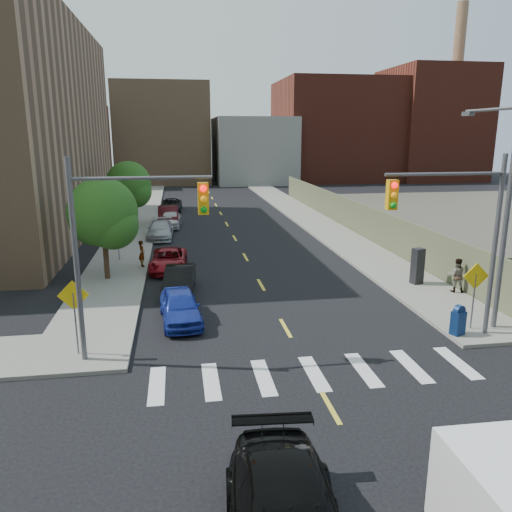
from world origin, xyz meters
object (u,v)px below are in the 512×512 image
object	(u,v)px
parked_car_blue	(180,307)
parked_car_black	(179,280)
parked_car_maroon	(168,216)
pedestrian_west	(142,253)
mailbox	(458,320)
parked_car_white	(170,219)
parked_car_silver	(160,230)
parked_car_grey	(171,205)
pedestrian_east	(457,275)
parked_car_red	(169,260)
payphone	(417,266)

from	to	relation	value
parked_car_blue	parked_car_black	xyz separation A→B (m)	(0.00, 3.96, -0.02)
parked_car_maroon	pedestrian_west	xyz separation A→B (m)	(-1.31, -14.14, 0.12)
mailbox	pedestrian_west	bearing A→B (deg)	115.44
parked_car_white	parked_car_maroon	world-z (taller)	parked_car_maroon
parked_car_silver	mailbox	bearing A→B (deg)	-58.00
parked_car_grey	mailbox	distance (m)	36.15
parked_car_white	parked_car_grey	distance (m)	9.22
parked_car_white	parked_car_maroon	size ratio (longest dim) A/B	0.85
parked_car_blue	parked_car_maroon	distance (m)	23.01
parked_car_maroon	parked_car_grey	xyz separation A→B (m)	(0.17, 8.03, -0.18)
parked_car_grey	parked_car_silver	bearing A→B (deg)	-89.83
parked_car_blue	parked_car_maroon	world-z (taller)	parked_car_maroon
pedestrian_west	pedestrian_east	world-z (taller)	pedestrian_east
parked_car_red	parked_car_white	size ratio (longest dim) A/B	1.07
parked_car_white	mailbox	xyz separation A→B (m)	(11.12, -25.17, 0.03)
parked_car_silver	parked_car_maroon	xyz separation A→B (m)	(0.51, 5.61, 0.14)
parked_car_grey	mailbox	size ratio (longest dim) A/B	3.73
payphone	pedestrian_west	xyz separation A→B (m)	(-14.19, 5.67, -0.16)
parked_car_black	payphone	size ratio (longest dim) A/B	2.15
parked_car_red	pedestrian_east	bearing A→B (deg)	-23.00
parked_car_silver	parked_car_white	bearing A→B (deg)	83.25
parked_car_red	parked_car_white	world-z (taller)	parked_car_white
pedestrian_east	parked_car_red	bearing A→B (deg)	-4.46
parked_car_blue	parked_car_grey	size ratio (longest dim) A/B	0.89
parked_car_blue	parked_car_grey	world-z (taller)	parked_car_blue
parked_car_silver	parked_car_black	bearing A→B (deg)	-82.16
parked_car_white	pedestrian_east	bearing A→B (deg)	-51.33
parked_car_maroon	pedestrian_east	distance (m)	25.65
mailbox	parked_car_white	bearing A→B (deg)	93.34
parked_car_blue	parked_car_red	distance (m)	8.33
payphone	pedestrian_east	world-z (taller)	payphone
parked_car_red	parked_car_silver	distance (m)	9.10
parked_car_red	parked_car_white	xyz separation A→B (m)	(-0.01, 13.49, 0.09)
payphone	parked_car_red	bearing A→B (deg)	140.99
parked_car_red	payphone	size ratio (longest dim) A/B	2.36
parked_car_grey	payphone	distance (m)	30.61
payphone	parked_car_grey	bearing A→B (deg)	97.59
parked_car_blue	parked_car_maroon	xyz separation A→B (m)	(-0.79, 22.99, 0.12)
pedestrian_east	parked_car_grey	bearing A→B (deg)	-43.28
mailbox	payphone	bearing A→B (deg)	56.09
parked_car_black	pedestrian_east	bearing A→B (deg)	-4.62
parked_car_black	parked_car_silver	bearing A→B (deg)	101.04
parked_car_silver	pedestrian_east	distance (m)	21.54
parked_car_red	pedestrian_west	xyz separation A→B (m)	(-1.52, 0.54, 0.31)
parked_car_black	pedestrian_west	distance (m)	5.33
parked_car_white	parked_car_grey	xyz separation A→B (m)	(-0.02, 9.22, -0.08)
parked_car_silver	parked_car_maroon	bearing A→B (deg)	87.09
parked_car_red	payphone	distance (m)	13.68
parked_car_white	parked_car_silver	bearing A→B (deg)	-94.93
parked_car_black	parked_car_white	bearing A→B (deg)	97.42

